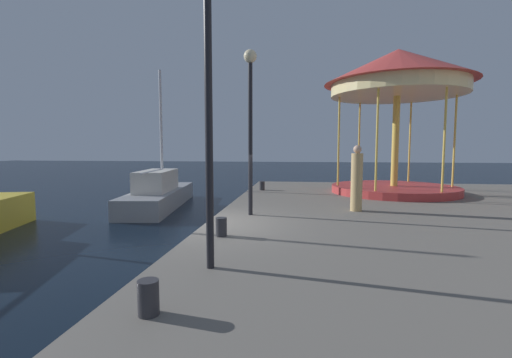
{
  "coord_description": "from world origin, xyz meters",
  "views": [
    {
      "loc": [
        2.39,
        -8.51,
        2.68
      ],
      "look_at": [
        0.49,
        5.93,
        1.39
      ],
      "focal_mm": 24.43,
      "sensor_mm": 36.0,
      "label": 1
    }
  ],
  "objects": [
    {
      "name": "lamp_post_mid_promenade",
      "position": [
        0.98,
        -3.31,
        3.86
      ],
      "size": [
        0.36,
        0.36,
        4.51
      ],
      "color": "black",
      "rests_on": "quay_dock"
    },
    {
      "name": "person_mid_promenade",
      "position": [
        4.02,
        2.13,
        1.73
      ],
      "size": [
        0.34,
        0.34,
        1.97
      ],
      "color": "tan",
      "rests_on": "quay_dock"
    },
    {
      "name": "ground_plane",
      "position": [
        0.0,
        0.0,
        0.0
      ],
      "size": [
        120.0,
        120.0,
        0.0
      ],
      "primitive_type": "plane",
      "color": "black"
    },
    {
      "name": "sailboat_grey",
      "position": [
        -4.03,
        6.44,
        0.64
      ],
      "size": [
        2.72,
        7.11,
        6.25
      ],
      "color": "gray",
      "rests_on": "ground"
    },
    {
      "name": "bollard_center",
      "position": [
        0.69,
        -1.34,
        1.0
      ],
      "size": [
        0.24,
        0.24,
        0.4
      ],
      "primitive_type": "cylinder",
      "color": "#2D2D33",
      "rests_on": "quay_dock"
    },
    {
      "name": "quay_dock",
      "position": [
        6.86,
        0.0,
        0.4
      ],
      "size": [
        13.73,
        22.04,
        0.8
      ],
      "primitive_type": "cube",
      "color": "slate",
      "rests_on": "ground"
    },
    {
      "name": "bollard_south",
      "position": [
        0.69,
        -4.91,
        1.0
      ],
      "size": [
        0.24,
        0.24,
        0.4
      ],
      "primitive_type": "cylinder",
      "color": "#2D2D33",
      "rests_on": "quay_dock"
    },
    {
      "name": "bollard_north",
      "position": [
        0.64,
        6.92,
        1.0
      ],
      "size": [
        0.24,
        0.24,
        0.4
      ],
      "primitive_type": "cylinder",
      "color": "#2D2D33",
      "rests_on": "quay_dock"
    },
    {
      "name": "carousel",
      "position": [
        6.25,
        6.67,
        5.24
      ],
      "size": [
        5.92,
        5.92,
        5.9
      ],
      "color": "#B23333",
      "rests_on": "quay_dock"
    },
    {
      "name": "lamp_post_far_end",
      "position": [
        0.97,
        1.1,
        3.89
      ],
      "size": [
        0.36,
        0.36,
        4.55
      ],
      "color": "black",
      "rests_on": "quay_dock"
    }
  ]
}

